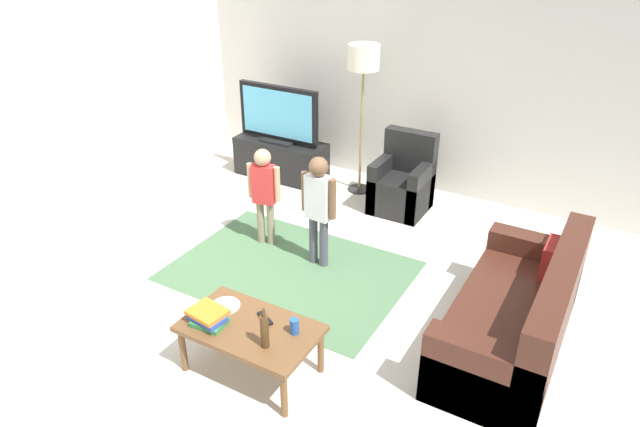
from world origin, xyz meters
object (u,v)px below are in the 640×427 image
at_px(bottle, 265,331).
at_px(plate, 226,306).
at_px(child_center, 319,202).
at_px(armchair, 403,185).
at_px(child_near_tv, 264,188).
at_px(tv, 278,115).
at_px(couch, 521,320).
at_px(soda_can, 294,326).
at_px(tv_stand, 281,159).
at_px(book_stack, 208,317).
at_px(tv_remote, 265,318).
at_px(coffee_table, 250,332).
at_px(floor_lamp, 364,66).

distance_m(bottle, plate, 0.58).
bearing_deg(child_center, armchair, 80.75).
bearing_deg(child_near_tv, child_center, -6.34).
bearing_deg(bottle, tv, 122.01).
height_order(couch, child_near_tv, child_near_tv).
relative_size(tv, armchair, 1.22).
bearing_deg(soda_can, bottle, -114.44).
xyz_separation_m(tv, couch, (3.44, -1.83, -0.56)).
relative_size(tv_stand, tv, 1.09).
height_order(tv_stand, book_stack, book_stack).
bearing_deg(child_near_tv, bottle, -55.12).
relative_size(tv_stand, armchair, 1.33).
distance_m(tv, plate, 3.34).
height_order(tv, tv_remote, tv).
bearing_deg(armchair, coffee_table, -88.69).
xyz_separation_m(child_near_tv, child_center, (0.67, -0.07, 0.05)).
relative_size(book_stack, soda_can, 2.48).
bearing_deg(armchair, child_near_tv, -122.62).
distance_m(child_center, book_stack, 1.68).
bearing_deg(child_center, plate, -89.34).
relative_size(armchair, floor_lamp, 0.51).
distance_m(floor_lamp, soda_can, 3.48).
bearing_deg(child_near_tv, couch, -8.07).
height_order(couch, tv_remote, couch).
xyz_separation_m(tv_stand, child_near_tv, (0.79, -1.48, 0.38)).
bearing_deg(child_center, tv_remote, -75.54).
distance_m(couch, tv_remote, 1.97).
height_order(tv_stand, bottle, bottle).
bearing_deg(couch, soda_can, -139.84).
distance_m(couch, armchair, 2.51).
xyz_separation_m(floor_lamp, soda_can, (1.04, -3.14, -1.06)).
xyz_separation_m(couch, child_center, (-1.99, 0.30, 0.39)).
bearing_deg(tv, soda_can, -54.81).
bearing_deg(tv_stand, bottle, -58.16).
relative_size(tv_stand, floor_lamp, 0.67).
distance_m(book_stack, soda_can, 0.64).
relative_size(child_near_tv, tv_remote, 6.15).
xyz_separation_m(bottle, tv_remote, (-0.17, 0.24, -0.13)).
bearing_deg(armchair, book_stack, -93.86).
distance_m(child_near_tv, plate, 1.68).
distance_m(armchair, bottle, 3.20).
height_order(tv, book_stack, tv).
distance_m(floor_lamp, child_center, 1.95).
bearing_deg(tv, bottle, -57.99).
bearing_deg(child_near_tv, book_stack, -67.89).
xyz_separation_m(tv, armchair, (1.71, -0.02, -0.55)).
bearing_deg(tv_stand, book_stack, -65.11).
relative_size(child_near_tv, child_center, 0.93).
bearing_deg(couch, bottle, -136.85).
distance_m(floor_lamp, plate, 3.36).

